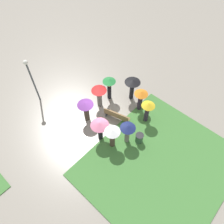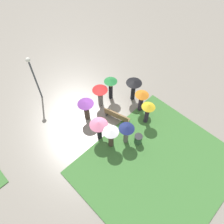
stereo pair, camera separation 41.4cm
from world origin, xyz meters
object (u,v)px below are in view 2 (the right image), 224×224
Objects in this scene: crowd_person_pink at (99,126)px; crowd_person_purple at (86,107)px; crowd_person_yellow at (148,109)px; crowd_person_green at (111,85)px; crowd_person_orange at (142,98)px; park_bench at (117,116)px; lamp_post at (33,73)px; crowd_person_red at (100,93)px; crowd_person_black at (134,86)px; crowd_person_navy at (126,131)px; trash_bin at (138,139)px; crowd_person_white at (111,135)px.

crowd_person_pink is 1.92m from crowd_person_purple.
crowd_person_yellow is 0.98× the size of crowd_person_green.
crowd_person_green reaches higher than crowd_person_pink.
crowd_person_orange is at bearing -135.27° from crowd_person_yellow.
park_bench is 1.08× the size of crowd_person_purple.
lamp_post is 4.87m from crowd_person_red.
lamp_post reaches higher than crowd_person_yellow.
crowd_person_black is at bearing -131.99° from crowd_person_yellow.
crowd_person_navy is (-3.29, -0.51, 0.06)m from crowd_person_purple.
crowd_person_green is (4.13, -1.56, 1.03)m from trash_bin.
crowd_person_black reaches higher than crowd_person_navy.
crowd_person_purple is at bearing -8.13° from crowd_person_navy.
crowd_person_green is at bearing -48.59° from park_bench.
lamp_post is 1.96× the size of crowd_person_yellow.
park_bench is 2.16m from crowd_person_orange.
crowd_person_red is at bearing -88.59° from crowd_person_yellow.
lamp_post reaches higher than crowd_person_navy.
trash_bin is at bearing 105.67° from crowd_person_green.
trash_bin is 4.14m from crowd_person_purple.
crowd_person_yellow is at bearing -66.77° from trash_bin.
trash_bin is (-7.98, -2.23, -2.10)m from lamp_post.
crowd_person_navy is (-0.09, 2.21, -0.13)m from crowd_person_yellow.
crowd_person_red is 2.52m from crowd_person_black.
park_bench is at bearing 68.04° from crowd_person_black.
crowd_person_black is 1.06× the size of crowd_person_navy.
crowd_person_green is 1.07× the size of crowd_person_white.
crowd_person_navy is 0.96× the size of crowd_person_white.
crowd_person_green reaches higher than trash_bin.
lamp_post is at bearing 9.23° from park_bench.
crowd_person_black is at bearing 168.03° from crowd_person_green.
crowd_person_orange is 1.03× the size of crowd_person_white.
crowd_person_yellow is (-1.35, -3.22, -0.01)m from crowd_person_pink.
crowd_person_pink is 0.97m from crowd_person_white.
crowd_person_red is 0.89× the size of crowd_person_green.
crowd_person_green is (1.26, 1.12, 0.03)m from crowd_person_black.
crowd_person_white is (-3.04, 1.93, 0.05)m from crowd_person_red.
park_bench is 2.32m from trash_bin.
crowd_person_white reaches higher than crowd_person_pink.
crowd_person_black reaches higher than crowd_person_white.
trash_bin is 0.41× the size of crowd_person_orange.
crowd_person_purple reaches higher than crowd_person_navy.
crowd_person_black is 3.90m from crowd_person_navy.
crowd_person_black is at bearing 53.60° from crowd_person_purple.
park_bench is at bearing -155.62° from lamp_post.
crowd_person_orange is at bearing -92.55° from crowd_person_red.
crowd_person_black is 1.02× the size of crowd_person_white.
crowd_person_green is at bearing -39.44° from crowd_person_red.
lamp_post reaches higher than crowd_person_white.
park_bench is 2.04m from crowd_person_navy.
crowd_person_navy is at bearing -25.93° from crowd_person_pink.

